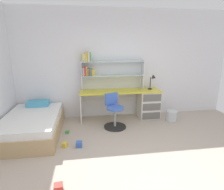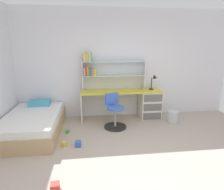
{
  "view_description": "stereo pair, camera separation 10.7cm",
  "coord_description": "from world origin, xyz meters",
  "px_view_note": "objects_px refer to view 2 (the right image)",
  "views": [
    {
      "loc": [
        -0.83,
        -2.36,
        1.84
      ],
      "look_at": [
        -0.26,
        1.48,
        0.84
      ],
      "focal_mm": 30.07,
      "sensor_mm": 36.0,
      "label": 1
    },
    {
      "loc": [
        -0.72,
        -2.38,
        1.84
      ],
      "look_at": [
        -0.26,
        1.48,
        0.84
      ],
      "focal_mm": 30.07,
      "sensor_mm": 36.0,
      "label": 2
    }
  ],
  "objects_px": {
    "waste_bin": "(173,116)",
    "toy_block_yellow_3": "(64,144)",
    "swivel_chair": "(115,114)",
    "desk": "(142,102)",
    "bookshelf_hutch": "(104,69)",
    "desk_lamp": "(154,80)",
    "toy_block_red_0": "(55,187)",
    "bed_platform": "(33,124)",
    "toy_block_blue_1": "(78,144)",
    "toy_block_green_2": "(67,131)"
  },
  "relations": [
    {
      "from": "bookshelf_hutch",
      "to": "waste_bin",
      "type": "relative_size",
      "value": 5.86
    },
    {
      "from": "bookshelf_hutch",
      "to": "swivel_chair",
      "type": "distance_m",
      "value": 1.2
    },
    {
      "from": "desk",
      "to": "toy_block_yellow_3",
      "type": "distance_m",
      "value": 2.3
    },
    {
      "from": "swivel_chair",
      "to": "toy_block_red_0",
      "type": "distance_m",
      "value": 2.21
    },
    {
      "from": "toy_block_yellow_3",
      "to": "toy_block_green_2",
      "type": "bearing_deg",
      "value": 90.0
    },
    {
      "from": "swivel_chair",
      "to": "toy_block_yellow_3",
      "type": "bearing_deg",
      "value": -144.41
    },
    {
      "from": "toy_block_red_0",
      "to": "toy_block_green_2",
      "type": "relative_size",
      "value": 1.62
    },
    {
      "from": "bookshelf_hutch",
      "to": "toy_block_blue_1",
      "type": "bearing_deg",
      "value": -112.64
    },
    {
      "from": "bookshelf_hutch",
      "to": "toy_block_yellow_3",
      "type": "height_order",
      "value": "bookshelf_hutch"
    },
    {
      "from": "bed_platform",
      "to": "toy_block_blue_1",
      "type": "height_order",
      "value": "bed_platform"
    },
    {
      "from": "bookshelf_hutch",
      "to": "toy_block_green_2",
      "type": "distance_m",
      "value": 1.76
    },
    {
      "from": "waste_bin",
      "to": "toy_block_red_0",
      "type": "relative_size",
      "value": 2.4
    },
    {
      "from": "desk_lamp",
      "to": "toy_block_red_0",
      "type": "xyz_separation_m",
      "value": [
        -2.14,
        -2.44,
        -0.95
      ]
    },
    {
      "from": "desk_lamp",
      "to": "toy_block_green_2",
      "type": "xyz_separation_m",
      "value": [
        -2.17,
        -0.72,
        -0.98
      ]
    },
    {
      "from": "bookshelf_hutch",
      "to": "desk_lamp",
      "type": "relative_size",
      "value": 4.18
    },
    {
      "from": "desk_lamp",
      "to": "toy_block_red_0",
      "type": "relative_size",
      "value": 3.37
    },
    {
      "from": "bed_platform",
      "to": "toy_block_yellow_3",
      "type": "distance_m",
      "value": 0.98
    },
    {
      "from": "desk",
      "to": "swivel_chair",
      "type": "height_order",
      "value": "swivel_chair"
    },
    {
      "from": "desk",
      "to": "toy_block_green_2",
      "type": "bearing_deg",
      "value": -159.21
    },
    {
      "from": "swivel_chair",
      "to": "toy_block_blue_1",
      "type": "xyz_separation_m",
      "value": [
        -0.81,
        -0.81,
        -0.26
      ]
    },
    {
      "from": "swivel_chair",
      "to": "waste_bin",
      "type": "xyz_separation_m",
      "value": [
        1.5,
        0.16,
        -0.18
      ]
    },
    {
      "from": "waste_bin",
      "to": "toy_block_blue_1",
      "type": "xyz_separation_m",
      "value": [
        -2.31,
        -0.97,
        -0.08
      ]
    },
    {
      "from": "toy_block_yellow_3",
      "to": "toy_block_red_0",
      "type": "bearing_deg",
      "value": -88.56
    },
    {
      "from": "waste_bin",
      "to": "toy_block_green_2",
      "type": "relative_size",
      "value": 3.89
    },
    {
      "from": "desk",
      "to": "bed_platform",
      "type": "distance_m",
      "value": 2.67
    },
    {
      "from": "swivel_chair",
      "to": "waste_bin",
      "type": "bearing_deg",
      "value": 6.01
    },
    {
      "from": "desk_lamp",
      "to": "toy_block_blue_1",
      "type": "distance_m",
      "value": 2.51
    },
    {
      "from": "toy_block_green_2",
      "to": "toy_block_blue_1",
      "type": "bearing_deg",
      "value": -66.5
    },
    {
      "from": "waste_bin",
      "to": "toy_block_blue_1",
      "type": "distance_m",
      "value": 2.5
    },
    {
      "from": "toy_block_blue_1",
      "to": "toy_block_yellow_3",
      "type": "relative_size",
      "value": 1.28
    },
    {
      "from": "bookshelf_hutch",
      "to": "toy_block_yellow_3",
      "type": "relative_size",
      "value": 18.83
    },
    {
      "from": "swivel_chair",
      "to": "toy_block_red_0",
      "type": "relative_size",
      "value": 6.98
    },
    {
      "from": "desk",
      "to": "bookshelf_hutch",
      "type": "distance_m",
      "value": 1.33
    },
    {
      "from": "swivel_chair",
      "to": "desk",
      "type": "bearing_deg",
      "value": 32.8
    },
    {
      "from": "toy_block_blue_1",
      "to": "bookshelf_hutch",
      "type": "bearing_deg",
      "value": 67.36
    },
    {
      "from": "bed_platform",
      "to": "toy_block_green_2",
      "type": "distance_m",
      "value": 0.75
    },
    {
      "from": "toy_block_yellow_3",
      "to": "desk",
      "type": "bearing_deg",
      "value": 34.43
    },
    {
      "from": "swivel_chair",
      "to": "waste_bin",
      "type": "distance_m",
      "value": 1.52
    },
    {
      "from": "bookshelf_hutch",
      "to": "waste_bin",
      "type": "xyz_separation_m",
      "value": [
        1.7,
        -0.49,
        -1.17
      ]
    },
    {
      "from": "desk_lamp",
      "to": "toy_block_yellow_3",
      "type": "bearing_deg",
      "value": -149.35
    },
    {
      "from": "toy_block_blue_1",
      "to": "toy_block_yellow_3",
      "type": "distance_m",
      "value": 0.27
    },
    {
      "from": "swivel_chair",
      "to": "toy_block_blue_1",
      "type": "bearing_deg",
      "value": -134.81
    },
    {
      "from": "waste_bin",
      "to": "bed_platform",
      "type": "bearing_deg",
      "value": -175.08
    },
    {
      "from": "desk",
      "to": "desk_lamp",
      "type": "relative_size",
      "value": 5.36
    },
    {
      "from": "toy_block_blue_1",
      "to": "toy_block_yellow_3",
      "type": "xyz_separation_m",
      "value": [
        -0.27,
        0.04,
        -0.01
      ]
    },
    {
      "from": "toy_block_blue_1",
      "to": "toy_block_green_2",
      "type": "xyz_separation_m",
      "value": [
        -0.27,
        0.61,
        -0.02
      ]
    },
    {
      "from": "bed_platform",
      "to": "toy_block_blue_1",
      "type": "distance_m",
      "value": 1.22
    },
    {
      "from": "waste_bin",
      "to": "toy_block_yellow_3",
      "type": "distance_m",
      "value": 2.74
    },
    {
      "from": "swivel_chair",
      "to": "toy_block_blue_1",
      "type": "relative_size",
      "value": 7.29
    },
    {
      "from": "toy_block_red_0",
      "to": "toy_block_blue_1",
      "type": "relative_size",
      "value": 1.04
    }
  ]
}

